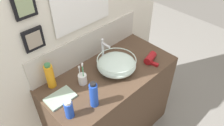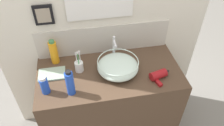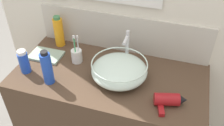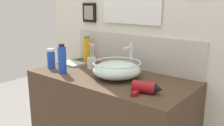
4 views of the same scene
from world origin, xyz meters
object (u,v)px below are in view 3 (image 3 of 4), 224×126
(soap_dispenser, at_px, (24,62))
(lotion_bottle, at_px, (59,32))
(glass_bowl_sink, at_px, (119,70))
(spray_bottle, at_px, (47,68))
(hair_drier, at_px, (169,100))
(toothbrush_cup, at_px, (77,55))
(faucet, at_px, (127,45))
(hand_towel, at_px, (46,55))

(soap_dispenser, xyz_separation_m, lotion_bottle, (0.07, 0.34, 0.03))
(glass_bowl_sink, height_order, spray_bottle, spray_bottle)
(soap_dispenser, bearing_deg, hair_drier, -0.74)
(toothbrush_cup, distance_m, spray_bottle, 0.25)
(faucet, xyz_separation_m, lotion_bottle, (-0.51, 0.06, -0.02))
(lotion_bottle, relative_size, spray_bottle, 1.02)
(faucet, bearing_deg, spray_bottle, -140.11)
(hair_drier, bearing_deg, glass_bowl_sink, 157.92)
(glass_bowl_sink, bearing_deg, soap_dispenser, -168.51)
(glass_bowl_sink, bearing_deg, spray_bottle, -157.57)
(glass_bowl_sink, relative_size, hand_towel, 1.55)
(hair_drier, bearing_deg, lotion_bottle, 157.03)
(soap_dispenser, bearing_deg, glass_bowl_sink, 11.49)
(toothbrush_cup, bearing_deg, hair_drier, -17.85)
(faucet, distance_m, hair_drier, 0.45)
(glass_bowl_sink, distance_m, hair_drier, 0.35)
(hair_drier, bearing_deg, toothbrush_cup, 162.15)
(soap_dispenser, distance_m, lotion_bottle, 0.35)
(hair_drier, distance_m, toothbrush_cup, 0.66)
(soap_dispenser, height_order, lotion_bottle, lotion_bottle)
(faucet, xyz_separation_m, hand_towel, (-0.54, -0.10, -0.13))
(soap_dispenser, distance_m, hand_towel, 0.20)
(spray_bottle, relative_size, hand_towel, 1.03)
(lotion_bottle, bearing_deg, hand_towel, -100.72)
(hair_drier, xyz_separation_m, spray_bottle, (-0.71, -0.03, 0.07))
(spray_bottle, bearing_deg, hand_towel, 123.85)
(soap_dispenser, bearing_deg, faucet, 26.01)
(lotion_bottle, distance_m, spray_bottle, 0.40)
(hair_drier, height_order, spray_bottle, spray_bottle)
(spray_bottle, bearing_deg, glass_bowl_sink, 22.43)
(lotion_bottle, xyz_separation_m, hand_towel, (-0.03, -0.16, -0.10))
(faucet, relative_size, hair_drier, 1.25)
(toothbrush_cup, distance_m, soap_dispenser, 0.33)
(glass_bowl_sink, height_order, lotion_bottle, lotion_bottle)
(spray_bottle, height_order, hand_towel, spray_bottle)
(hand_towel, bearing_deg, glass_bowl_sink, -6.67)
(glass_bowl_sink, bearing_deg, toothbrush_cup, 166.68)
(spray_bottle, distance_m, hand_towel, 0.29)
(glass_bowl_sink, height_order, hand_towel, glass_bowl_sink)
(glass_bowl_sink, distance_m, soap_dispenser, 0.59)
(glass_bowl_sink, xyz_separation_m, lotion_bottle, (-0.51, 0.22, 0.05))
(glass_bowl_sink, relative_size, lotion_bottle, 1.48)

